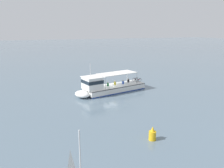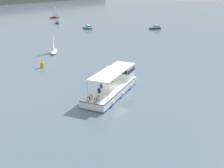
# 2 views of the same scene
# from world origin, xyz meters

# --- Properties ---
(ground_plane) EXTENTS (400.00, 400.00, 0.00)m
(ground_plane) POSITION_xyz_m (0.00, 0.00, 0.00)
(ground_plane) COLOR slate
(ferry_main) EXTENTS (13.07, 5.75, 5.32)m
(ferry_main) POSITION_xyz_m (0.77, 0.89, 1.02)
(ferry_main) COLOR white
(ferry_main) RESTS_ON ground
(channel_buoy) EXTENTS (0.70, 0.70, 1.40)m
(channel_buoy) POSITION_xyz_m (2.40, 17.81, 0.57)
(channel_buoy) COLOR gold
(channel_buoy) RESTS_ON ground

